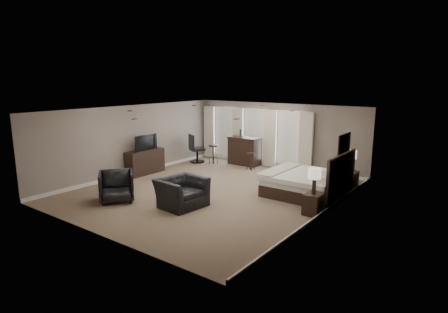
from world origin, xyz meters
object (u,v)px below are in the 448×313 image
Objects in this scene: bed at (306,173)px; lamp_far at (351,161)px; bar_counter at (245,151)px; bar_stool_right at (251,161)px; armchair_far at (116,185)px; nightstand_near at (313,204)px; dresser at (145,162)px; armchair_near at (182,187)px; tv at (145,148)px; bar_stool_left at (213,154)px; desk_chair at (197,148)px; lamp_near at (314,181)px; nightstand_far at (349,180)px.

lamp_far is (0.89, 1.45, 0.23)m from bed.
bar_stool_right is (0.74, -0.67, -0.24)m from bar_counter.
armchair_far is at bearing -101.07° from bar_stool_right.
nightstand_near is 0.57× the size of armchair_far.
bar_stool_right is at bearing 175.86° from lamp_far.
armchair_near reaches higher than dresser.
dresser is 1.54× the size of tv.
bar_stool_left is at bearing 46.23° from armchair_far.
lamp_far is 0.88× the size of bar_stool_left.
desk_chair reaches higher than bar_stool_right.
tv is (0.00, 0.00, 0.52)m from dresser.
bar_stool_right is at bearing 150.85° from bed.
lamp_far is (0.00, 2.90, 0.03)m from lamp_near.
armchair_far is 1.43× the size of bar_stool_right.
bed reaches higher than lamp_near.
armchair_near reaches higher than tv.
nightstand_far is at bearing 20.58° from dresser.
desk_chair is at bearing 83.57° from dresser.
desk_chair is at bearing 179.30° from nightstand_far.
nightstand_near is at bearing -57.71° from armchair_near.
lamp_far is at bearing -69.42° from tv.
bar_counter is (-1.51, 5.47, 0.04)m from armchair_near.
bar_stool_right is (2.91, 2.89, -0.64)m from tv.
dresser is 3.26m from armchair_far.
bar_counter reaches higher than tv.
desk_chair reaches higher than bar_counter.
bar_stool_left is at bearing 177.02° from lamp_far.
lamp_far is 6.63m from desk_chair.
armchair_far is 5.68m from bar_stool_left.
bed is 3.98× the size of nightstand_near.
armchair_far is at bearing -81.82° from bar_stool_left.
lamp_far reaches higher than armchair_near.
tv is 4.16m from armchair_near.
nightstand_near is at bearing -38.50° from bar_stool_right.
armchair_near is (3.67, -1.91, -0.43)m from tv.
nightstand_far is (0.89, 1.45, -0.42)m from bed.
armchair_far is at bearing -137.51° from bed.
armchair_far is at bearing 135.01° from desk_chair.
nightstand_far is 0.48× the size of desk_chair.
armchair_near is at bearing -27.51° from dresser.
bar_stool_left is (-5.91, 3.21, -0.51)m from lamp_near.
nightstand_far is 4.02m from bar_stool_right.
bar_stool_right is (-3.12, 1.74, -0.37)m from bed.
bed is 2.20× the size of tv.
armchair_far is 5.60m from desk_chair.
lamp_near reaches higher than dresser.
nightstand_near is 2.90m from nightstand_far.
armchair_far is at bearing -154.72° from nightstand_near.
armchair_far is 6.28m from bar_counter.
lamp_near reaches higher than bar_stool_right.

